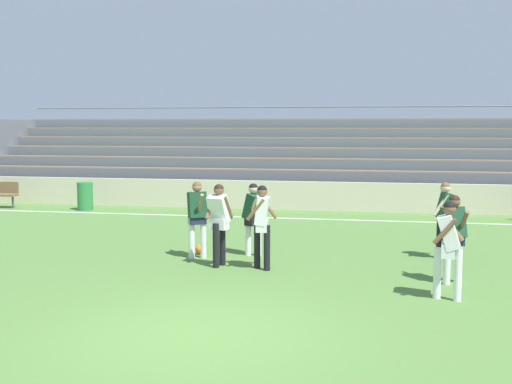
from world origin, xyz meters
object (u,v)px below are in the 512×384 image
object	(u,v)px
player_white_wide_right	(219,217)
player_dark_pressing_high	(454,231)
player_dark_challenging	(197,213)
player_dark_dropping_back	(445,213)
soccer_ball	(200,249)
player_white_wide_left	(262,219)
player_white_on_ball	(449,242)
bleacher_stand	(281,156)
trash_bin	(85,196)
player_dark_trailing_run	(253,213)

from	to	relation	value
player_white_wide_right	player_dark_pressing_high	bearing A→B (deg)	-6.97
player_dark_challenging	player_dark_dropping_back	distance (m)	5.34
player_dark_pressing_high	soccer_ball	xyz separation A→B (m)	(-5.25, 1.66, -0.85)
player_dark_challenging	player_white_wide_left	size ratio (longest dim) A/B	0.99
player_white_on_ball	player_dark_dropping_back	world-z (taller)	player_dark_dropping_back
bleacher_stand	player_white_wide_right	distance (m)	12.55
player_dark_challenging	player_white_wide_right	world-z (taller)	player_white_wide_right
player_white_wide_left	player_dark_pressing_high	distance (m)	3.66
player_white_wide_left	player_dark_pressing_high	xyz separation A→B (m)	(3.63, -0.46, -0.05)
trash_bin	player_dark_pressing_high	xyz separation A→B (m)	(11.11, -8.09, 0.49)
player_dark_trailing_run	player_white_on_ball	bearing A→B (deg)	-37.06
player_dark_pressing_high	soccer_ball	bearing A→B (deg)	162.43
player_dark_pressing_high	player_dark_trailing_run	bearing A→B (deg)	156.77
trash_bin	player_dark_trailing_run	size ratio (longest dim) A/B	0.59
trash_bin	player_dark_pressing_high	distance (m)	13.75
player_white_wide_right	soccer_ball	world-z (taller)	player_white_wide_right
player_white_wide_left	player_white_on_ball	distance (m)	3.78
player_dark_challenging	player_dark_pressing_high	world-z (taller)	player_dark_challenging
player_white_on_ball	soccer_ball	size ratio (longest dim) A/B	7.47
player_dark_trailing_run	player_white_on_ball	world-z (taller)	player_white_on_ball
trash_bin	soccer_ball	bearing A→B (deg)	-47.68
player_dark_dropping_back	player_dark_trailing_run	bearing A→B (deg)	-173.67
bleacher_stand	player_white_wide_right	size ratio (longest dim) A/B	14.39
bleacher_stand	player_dark_trailing_run	world-z (taller)	bleacher_stand
player_white_wide_left	player_dark_dropping_back	xyz separation A→B (m)	(3.69, 1.74, -0.02)
player_dark_dropping_back	trash_bin	bearing A→B (deg)	152.17
bleacher_stand	player_dark_trailing_run	xyz separation A→B (m)	(1.08, -11.34, -0.68)
trash_bin	player_dark_challenging	xyz separation A→B (m)	(5.91, -6.84, 0.53)
player_dark_challenging	player_white_wide_left	bearing A→B (deg)	-26.82
player_white_wide_right	player_dark_challenging	bearing A→B (deg)	133.42
player_dark_challenging	soccer_ball	world-z (taller)	player_dark_challenging
player_dark_trailing_run	player_white_wide_left	bearing A→B (deg)	-71.61
bleacher_stand	player_dark_pressing_high	bearing A→B (deg)	-68.58
player_dark_dropping_back	soccer_ball	xyz separation A→B (m)	(-5.32, -0.53, -0.88)
trash_bin	player_dark_dropping_back	distance (m)	12.64
player_white_on_ball	player_white_wide_left	bearing A→B (deg)	154.63
bleacher_stand	trash_bin	xyz separation A→B (m)	(-5.98, -4.99, -1.16)
trash_bin	player_white_wide_right	world-z (taller)	player_white_wide_right
player_dark_challenging	player_dark_trailing_run	distance (m)	1.24
player_white_wide_right	player_dark_pressing_high	size ratio (longest dim) A/B	1.04
trash_bin	player_white_wide_left	distance (m)	10.70
player_dark_challenging	player_dark_pressing_high	xyz separation A→B (m)	(5.19, -1.25, -0.04)
player_dark_dropping_back	player_dark_pressing_high	distance (m)	2.20
player_dark_challenging	player_dark_pressing_high	size ratio (longest dim) A/B	1.03
player_dark_dropping_back	player_white_on_ball	bearing A→B (deg)	-94.67
trash_bin	soccer_ball	distance (m)	8.70
player_dark_challenging	soccer_ball	xyz separation A→B (m)	(-0.06, 0.41, -0.89)
player_dark_dropping_back	player_dark_pressing_high	xyz separation A→B (m)	(-0.06, -2.20, -0.03)
player_white_wide_left	player_white_wide_right	size ratio (longest dim) A/B	1.00
bleacher_stand	player_dark_trailing_run	distance (m)	11.41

